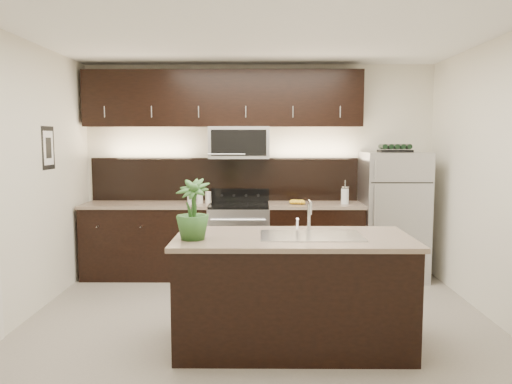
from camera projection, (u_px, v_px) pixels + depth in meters
ground at (259, 325)px, 4.70m from camera, size 4.50×4.50×0.00m
room_walls at (246, 144)px, 4.49m from camera, size 4.52×4.02×2.71m
counter_run at (223, 240)px, 6.33m from camera, size 3.51×0.65×0.94m
upper_fixtures at (225, 108)px, 6.31m from camera, size 3.49×0.40×1.66m
island at (293, 291)px, 4.19m from camera, size 1.96×0.96×0.94m
sink_faucet at (311, 234)px, 4.15m from camera, size 0.84×0.50×0.28m
refrigerator at (393, 216)px, 6.23m from camera, size 0.76×0.69×1.58m
wine_rack at (395, 149)px, 6.14m from camera, size 0.39×0.24×0.10m
plant at (193, 209)px, 3.98m from camera, size 0.33×0.33×0.49m
canisters at (198, 196)px, 6.26m from camera, size 0.29×0.16×0.20m
french_press at (345, 195)px, 6.21m from camera, size 0.10×0.10×0.29m
bananas at (293, 202)px, 6.20m from camera, size 0.23×0.20×0.06m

